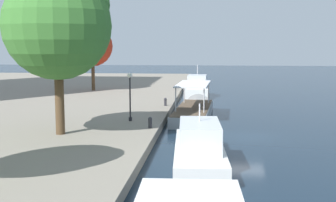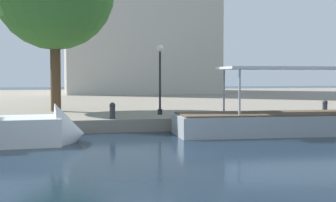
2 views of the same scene
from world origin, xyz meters
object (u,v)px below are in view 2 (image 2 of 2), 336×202
(lamp_post, at_px, (160,71))
(mooring_bollard_1, at_px, (112,110))
(mooring_bollard_0, at_px, (325,107))
(tour_boat_2, at_px, (314,124))

(lamp_post, bearing_deg, mooring_bollard_1, -145.46)
(mooring_bollard_0, height_order, lamp_post, lamp_post)
(tour_boat_2, relative_size, mooring_bollard_0, 15.91)
(mooring_bollard_0, relative_size, lamp_post, 0.21)
(tour_boat_2, height_order, lamp_post, lamp_post)
(mooring_bollard_1, xyz_separation_m, lamp_post, (2.89, 1.99, 2.00))
(tour_boat_2, distance_m, lamp_post, 8.71)
(mooring_bollard_1, distance_m, lamp_post, 4.04)
(mooring_bollard_0, distance_m, lamp_post, 9.53)
(mooring_bollard_0, bearing_deg, lamp_post, 167.79)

